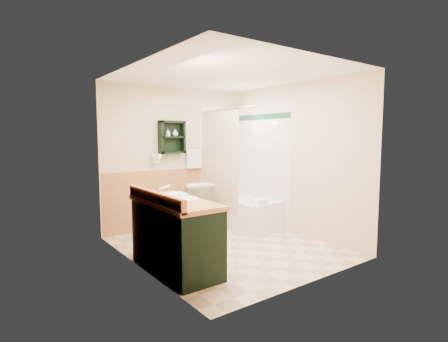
% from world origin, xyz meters
% --- Properties ---
extents(floor, '(3.00, 3.00, 0.00)m').
position_xyz_m(floor, '(0.00, 0.00, 0.00)').
color(floor, beige).
rests_on(floor, ground).
extents(back_wall, '(2.60, 0.04, 2.40)m').
position_xyz_m(back_wall, '(0.00, 1.52, 1.20)').
color(back_wall, beige).
rests_on(back_wall, ground).
extents(left_wall, '(0.04, 3.00, 2.40)m').
position_xyz_m(left_wall, '(-1.32, 0.00, 1.20)').
color(left_wall, beige).
rests_on(left_wall, ground).
extents(right_wall, '(0.04, 3.00, 2.40)m').
position_xyz_m(right_wall, '(1.32, 0.00, 1.20)').
color(right_wall, beige).
rests_on(right_wall, ground).
extents(ceiling, '(2.60, 3.00, 0.04)m').
position_xyz_m(ceiling, '(0.00, 0.00, 2.42)').
color(ceiling, white).
rests_on(ceiling, back_wall).
extents(wainscot_left, '(2.98, 2.98, 1.00)m').
position_xyz_m(wainscot_left, '(-1.29, 0.00, 0.50)').
color(wainscot_left, tan).
rests_on(wainscot_left, left_wall).
extents(wainscot_back, '(2.58, 2.58, 1.00)m').
position_xyz_m(wainscot_back, '(0.00, 1.49, 0.50)').
color(wainscot_back, tan).
rests_on(wainscot_back, back_wall).
extents(mirror_frame, '(1.30, 1.30, 1.00)m').
position_xyz_m(mirror_frame, '(-1.27, -0.55, 1.50)').
color(mirror_frame, brown).
rests_on(mirror_frame, left_wall).
extents(mirror_glass, '(1.20, 1.20, 0.90)m').
position_xyz_m(mirror_glass, '(-1.27, -0.55, 1.50)').
color(mirror_glass, white).
rests_on(mirror_glass, left_wall).
extents(tile_right, '(1.50, 1.50, 2.10)m').
position_xyz_m(tile_right, '(1.28, 0.75, 1.05)').
color(tile_right, white).
rests_on(tile_right, right_wall).
extents(tile_back, '(0.95, 0.95, 2.10)m').
position_xyz_m(tile_back, '(1.03, 1.48, 1.05)').
color(tile_back, white).
rests_on(tile_back, back_wall).
extents(tile_accent, '(1.50, 1.50, 0.10)m').
position_xyz_m(tile_accent, '(1.27, 0.75, 1.90)').
color(tile_accent, '#154B2B').
rests_on(tile_accent, right_wall).
extents(wall_shelf, '(0.45, 0.15, 0.55)m').
position_xyz_m(wall_shelf, '(-0.10, 1.41, 1.55)').
color(wall_shelf, black).
rests_on(wall_shelf, back_wall).
extents(hair_dryer, '(0.10, 0.24, 0.18)m').
position_xyz_m(hair_dryer, '(-0.40, 1.43, 1.20)').
color(hair_dryer, white).
rests_on(hair_dryer, back_wall).
extents(towel_bar, '(0.40, 0.06, 0.40)m').
position_xyz_m(towel_bar, '(0.35, 1.45, 1.35)').
color(towel_bar, white).
rests_on(towel_bar, back_wall).
extents(curtain_rod, '(0.03, 1.60, 0.03)m').
position_xyz_m(curtain_rod, '(0.53, 0.75, 2.00)').
color(curtain_rod, silver).
rests_on(curtain_rod, back_wall).
extents(shower_curtain, '(1.05, 1.05, 1.70)m').
position_xyz_m(shower_curtain, '(0.53, 0.92, 1.15)').
color(shower_curtain, beige).
rests_on(shower_curtain, curtain_rod).
extents(vanity, '(0.59, 1.31, 0.83)m').
position_xyz_m(vanity, '(-0.99, -0.33, 0.42)').
color(vanity, black).
rests_on(vanity, ground).
extents(bathtub, '(0.74, 1.50, 0.49)m').
position_xyz_m(bathtub, '(0.93, 0.85, 0.25)').
color(bathtub, silver).
rests_on(bathtub, ground).
extents(toilet, '(0.63, 0.90, 0.80)m').
position_xyz_m(toilet, '(0.16, 1.15, 0.40)').
color(toilet, silver).
rests_on(toilet, ground).
extents(counter_towel, '(0.28, 0.22, 0.04)m').
position_xyz_m(counter_towel, '(-0.89, -0.11, 0.85)').
color(counter_towel, white).
rests_on(counter_towel, vanity).
extents(vanity_book, '(0.14, 0.09, 0.20)m').
position_xyz_m(vanity_book, '(-1.16, -0.14, 0.93)').
color(vanity_book, black).
rests_on(vanity_book, vanity).
extents(tub_towel, '(0.22, 0.19, 0.07)m').
position_xyz_m(tub_towel, '(0.82, 0.23, 0.53)').
color(tub_towel, white).
rests_on(tub_towel, bathtub).
extents(soap_bottle_a, '(0.07, 0.13, 0.06)m').
position_xyz_m(soap_bottle_a, '(-0.18, 1.40, 1.59)').
color(soap_bottle_a, silver).
rests_on(soap_bottle_a, wall_shelf).
extents(soap_bottle_b, '(0.13, 0.14, 0.09)m').
position_xyz_m(soap_bottle_b, '(-0.04, 1.40, 1.61)').
color(soap_bottle_b, silver).
rests_on(soap_bottle_b, wall_shelf).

